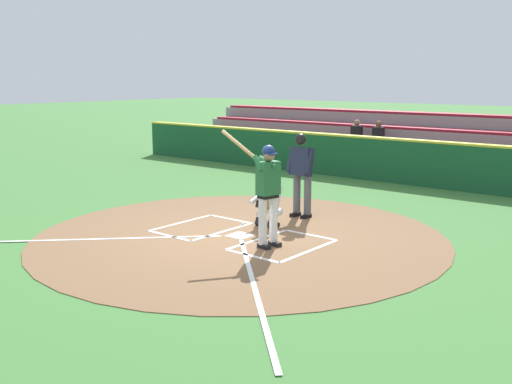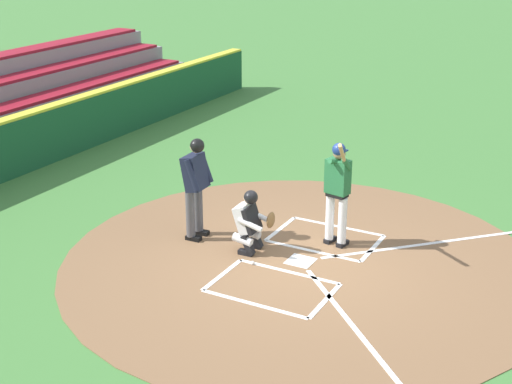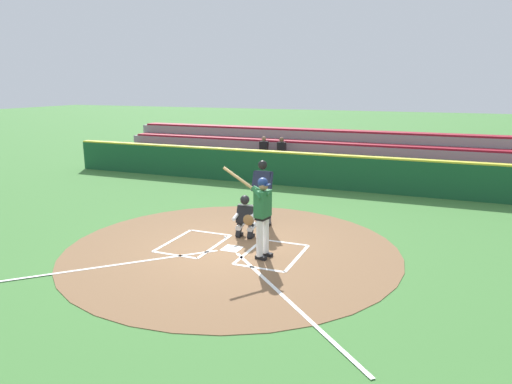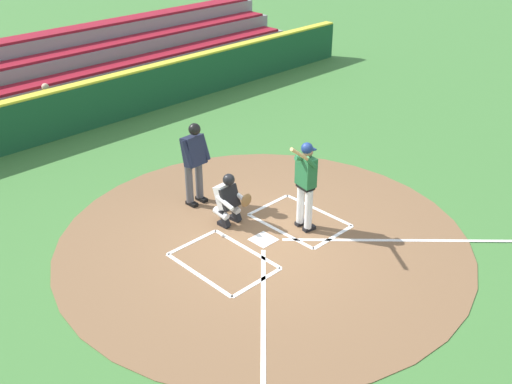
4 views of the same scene
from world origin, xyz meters
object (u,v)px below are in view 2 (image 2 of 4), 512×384
at_px(plate_umpire, 196,181).
at_px(baseball, 252,263).
at_px(batter, 338,187).
at_px(catcher, 250,220).

height_order(plate_umpire, baseball, plate_umpire).
relative_size(batter, plate_umpire, 1.14).
bearing_deg(baseball, batter, 146.52).
distance_m(catcher, baseball, 0.77).
xyz_separation_m(catcher, plate_umpire, (-0.05, -1.12, 0.49)).
height_order(catcher, baseball, catcher).
xyz_separation_m(catcher, baseball, (0.45, 0.29, -0.55)).
bearing_deg(catcher, baseball, 32.40).
height_order(catcher, plate_umpire, plate_umpire).
distance_m(batter, catcher, 1.60).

